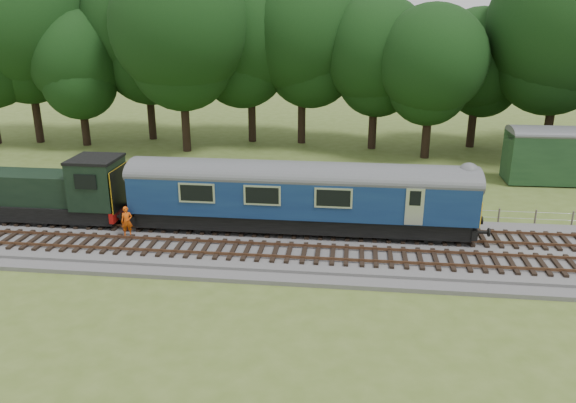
# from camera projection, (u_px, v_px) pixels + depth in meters

# --- Properties ---
(ground) EXTENTS (120.00, 120.00, 0.00)m
(ground) POSITION_uv_depth(u_px,v_px,m) (280.00, 246.00, 29.16)
(ground) COLOR #516525
(ground) RESTS_ON ground
(ballast) EXTENTS (70.00, 7.00, 0.35)m
(ballast) POSITION_uv_depth(u_px,v_px,m) (280.00, 243.00, 29.11)
(ballast) COLOR #4C4C4F
(ballast) RESTS_ON ground
(track_north) EXTENTS (67.20, 2.40, 0.21)m
(track_north) POSITION_uv_depth(u_px,v_px,m) (283.00, 229.00, 30.35)
(track_north) COLOR black
(track_north) RESTS_ON ballast
(track_south) EXTENTS (67.20, 2.40, 0.21)m
(track_south) POSITION_uv_depth(u_px,v_px,m) (275.00, 251.00, 27.53)
(track_south) COLOR black
(track_south) RESTS_ON ballast
(fence) EXTENTS (64.00, 0.12, 1.00)m
(fence) POSITION_uv_depth(u_px,v_px,m) (289.00, 216.00, 33.39)
(fence) COLOR #6B6054
(fence) RESTS_ON ground
(tree_line) EXTENTS (70.00, 8.00, 18.00)m
(tree_line) POSITION_uv_depth(u_px,v_px,m) (312.00, 148.00, 49.84)
(tree_line) COLOR black
(tree_line) RESTS_ON ground
(dmu_railcar) EXTENTS (18.05, 2.86, 3.88)m
(dmu_railcar) POSITION_uv_depth(u_px,v_px,m) (300.00, 191.00, 29.53)
(dmu_railcar) COLOR black
(dmu_railcar) RESTS_ON ground
(shunter_loco) EXTENTS (8.91, 2.60, 3.38)m
(shunter_loco) POSITION_uv_depth(u_px,v_px,m) (52.00, 193.00, 31.28)
(shunter_loco) COLOR black
(shunter_loco) RESTS_ON ground
(worker) EXTENTS (0.69, 0.56, 1.62)m
(worker) POSITION_uv_depth(u_px,v_px,m) (127.00, 221.00, 29.36)
(worker) COLOR #E14E0B
(worker) RESTS_ON ballast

